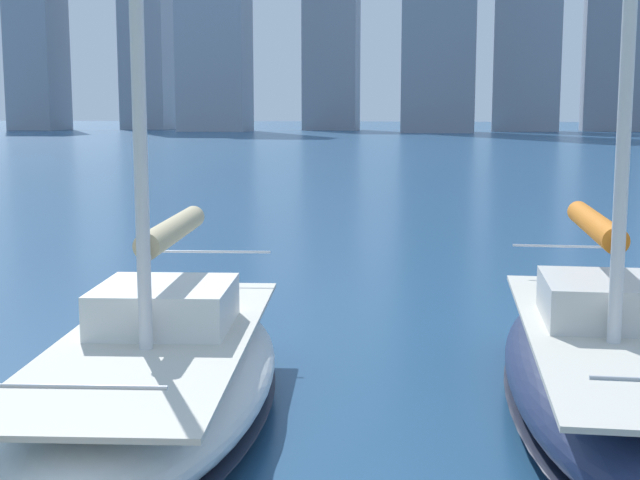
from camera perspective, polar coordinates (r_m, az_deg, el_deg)
The scene contains 3 objects.
city_skyline at distance 165.30m, azimuth 6.78°, elevation 14.28°, with size 174.93×24.15×54.08m.
sailboat_orange at distance 11.71m, azimuth 17.63°, elevation -7.72°, with size 2.64×8.19×10.68m.
sailboat_tan at distance 11.28m, azimuth -10.27°, elevation -8.19°, with size 3.82×8.08×11.85m.
Camera 1 is at (-1.78, 4.16, 3.83)m, focal length 50.00 mm.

